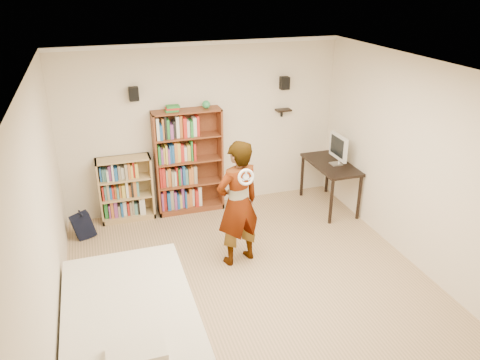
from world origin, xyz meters
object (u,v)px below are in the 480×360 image
object	(u,v)px
tall_bookshelf	(189,162)
low_bookshelf	(126,189)
person	(238,204)
daybed	(130,317)
computer_desk	(329,185)

from	to	relation	value
tall_bookshelf	low_bookshelf	bearing A→B (deg)	179.91
person	low_bookshelf	bearing A→B (deg)	-68.19
tall_bookshelf	daybed	world-z (taller)	tall_bookshelf
low_bookshelf	daybed	world-z (taller)	low_bookshelf
tall_bookshelf	person	size ratio (longest dim) A/B	0.98
tall_bookshelf	daybed	bearing A→B (deg)	-114.22
tall_bookshelf	daybed	distance (m)	3.12
daybed	tall_bookshelf	bearing A→B (deg)	65.78
computer_desk	person	size ratio (longest dim) A/B	0.66
daybed	low_bookshelf	bearing A→B (deg)	85.11
computer_desk	daybed	xyz separation A→B (m)	(-3.49, -2.20, -0.08)
low_bookshelf	computer_desk	bearing A→B (deg)	-10.57
daybed	person	distance (m)	1.99
low_bookshelf	computer_desk	distance (m)	3.31
low_bookshelf	daybed	distance (m)	2.82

